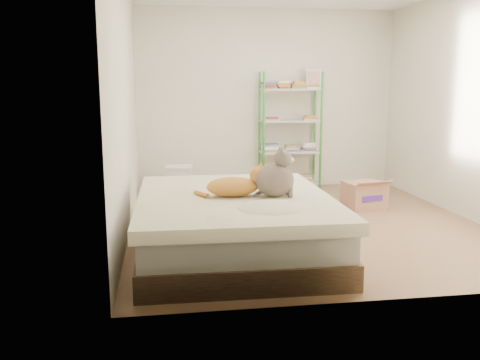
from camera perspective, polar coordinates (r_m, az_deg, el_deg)
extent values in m
cube|color=olive|center=(5.72, 7.18, -4.77)|extent=(3.80, 4.20, 0.01)
cube|color=#ECE3C3|center=(7.56, 3.04, 8.99)|extent=(3.80, 0.01, 2.60)
cube|color=#ECE3C3|center=(3.56, 16.95, 6.82)|extent=(3.80, 0.01, 2.60)
cube|color=#ECE3C3|center=(5.32, -12.78, 8.10)|extent=(0.01, 4.20, 2.60)
cube|color=#ECE3C3|center=(6.32, 24.44, 7.77)|extent=(0.01, 4.20, 2.60)
cube|color=brown|center=(4.65, -0.67, -6.97)|extent=(1.70, 2.11, 0.21)
cube|color=beige|center=(4.59, -0.67, -4.37)|extent=(1.65, 2.05, 0.23)
cube|color=beige|center=(4.55, -0.68, -2.35)|extent=(1.74, 2.15, 0.10)
cylinder|color=green|center=(7.19, 2.68, 5.32)|extent=(0.04, 0.04, 1.70)
cylinder|color=green|center=(7.51, 2.20, 5.54)|extent=(0.04, 0.04, 1.70)
cylinder|color=green|center=(7.41, 9.09, 5.35)|extent=(0.04, 0.04, 1.70)
cylinder|color=green|center=(7.71, 8.37, 5.57)|extent=(0.04, 0.04, 1.70)
cube|color=beige|center=(7.55, 5.52, -0.23)|extent=(0.86, 0.34, 0.02)
cube|color=beige|center=(7.48, 5.58, 3.16)|extent=(0.86, 0.34, 0.02)
cube|color=beige|center=(7.43, 5.64, 6.61)|extent=(0.86, 0.34, 0.02)
cube|color=beige|center=(7.41, 5.70, 10.08)|extent=(0.86, 0.34, 0.02)
cube|color=#9F332F|center=(7.47, 3.29, 0.14)|extent=(0.20, 0.16, 0.09)
cube|color=#9F332F|center=(7.54, 5.53, 0.20)|extent=(0.20, 0.16, 0.09)
cube|color=#9F332F|center=(7.61, 7.72, 0.26)|extent=(0.20, 0.16, 0.09)
cube|color=#9F332F|center=(7.40, 3.33, 3.57)|extent=(0.20, 0.16, 0.09)
cube|color=#9F332F|center=(7.47, 5.59, 3.60)|extent=(0.20, 0.16, 0.09)
cube|color=#9F332F|center=(7.55, 7.80, 3.63)|extent=(0.20, 0.16, 0.09)
cube|color=#9F332F|center=(7.36, 3.37, 7.05)|extent=(0.20, 0.16, 0.09)
cube|color=#9F332F|center=(7.51, 7.89, 7.04)|extent=(0.20, 0.16, 0.09)
cube|color=#9F332F|center=(7.35, 3.41, 10.56)|extent=(0.20, 0.16, 0.09)
cube|color=#9F332F|center=(7.39, 4.95, 10.53)|extent=(0.20, 0.16, 0.09)
cube|color=#9F332F|center=(7.44, 6.47, 10.51)|extent=(0.20, 0.16, 0.09)
cube|color=#9F332F|center=(7.49, 7.97, 10.47)|extent=(0.20, 0.16, 0.09)
cube|color=silver|center=(7.56, 8.27, 11.19)|extent=(0.22, 0.09, 0.28)
cube|color=red|center=(7.55, 8.30, 11.19)|extent=(0.17, 0.06, 0.21)
cube|color=tan|center=(6.52, 13.76, -1.63)|extent=(0.52, 0.45, 0.33)
cube|color=#5028A0|center=(6.34, 14.12, -2.05)|extent=(0.28, 0.06, 0.07)
cube|color=tan|center=(6.32, 14.45, -0.53)|extent=(0.48, 0.22, 0.10)
cube|color=white|center=(7.02, -6.82, -0.27)|extent=(0.37, 0.33, 0.39)
cube|color=white|center=(6.98, -6.86, 1.44)|extent=(0.40, 0.36, 0.03)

